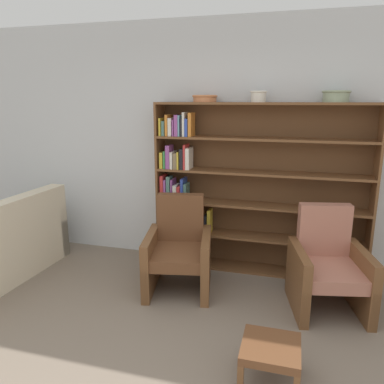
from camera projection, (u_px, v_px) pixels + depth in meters
The scene contains 8 objects.
wall_back at pixel (229, 146), 4.23m from camera, with size 12.00×0.06×2.75m.
bookshelf at pixel (239, 191), 4.14m from camera, with size 2.30×0.30×1.86m.
bowl_brass at pixel (205, 98), 3.98m from camera, with size 0.27×0.27×0.07m.
bowl_slate at pixel (259, 96), 3.83m from camera, with size 0.17×0.17×0.11m.
bowl_olive at pixel (336, 96), 3.63m from camera, with size 0.27×0.27×0.11m.
armchair_leather at pixel (179, 251), 3.80m from camera, with size 0.76×0.79×0.93m.
armchair_cushioned at pixel (328, 267), 3.43m from camera, with size 0.77×0.80×0.93m.
footstool at pixel (271, 351), 2.53m from camera, with size 0.39×0.39×0.29m.
Camera 1 is at (0.73, -1.58, 1.89)m, focal length 35.00 mm.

